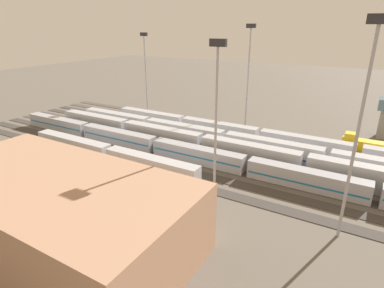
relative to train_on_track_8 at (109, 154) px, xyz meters
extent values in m
plane|color=#60594F|center=(-15.73, -20.00, -2.03)|extent=(400.00, 400.00, 0.00)
cube|color=#4C443D|center=(-15.73, -40.00, -1.97)|extent=(140.00, 2.80, 0.12)
cube|color=#4C443D|center=(-15.73, -35.00, -1.97)|extent=(140.00, 2.80, 0.12)
cube|color=#3D3833|center=(-15.73, -30.00, -1.97)|extent=(140.00, 2.80, 0.12)
cube|color=#3D3833|center=(-15.73, -25.00, -1.97)|extent=(140.00, 2.80, 0.12)
cube|color=#3D3833|center=(-15.73, -20.00, -1.97)|extent=(140.00, 2.80, 0.12)
cube|color=#4C443D|center=(-15.73, -15.00, -1.97)|extent=(140.00, 2.80, 0.12)
cube|color=#3D3833|center=(-15.73, -10.00, -1.97)|extent=(140.00, 2.80, 0.12)
cube|color=#3D3833|center=(-15.73, -5.00, -1.97)|extent=(140.00, 2.80, 0.12)
cube|color=#3D3833|center=(-15.73, 0.00, -1.97)|extent=(140.00, 2.80, 0.12)
cube|color=#B7BABF|center=(-12.10, 0.00, -0.01)|extent=(23.00, 3.00, 3.80)
cube|color=black|center=(-12.10, 0.00, 0.11)|extent=(22.40, 3.06, 0.36)
cube|color=#B7BABF|center=(12.10, 0.00, -0.01)|extent=(23.00, 3.00, 3.80)
cube|color=black|center=(12.10, 0.00, 0.07)|extent=(22.40, 3.06, 0.36)
cube|color=#A8AAB2|center=(-42.04, -10.00, -0.01)|extent=(23.00, 3.00, 3.80)
cube|color=#1E6B9E|center=(-42.04, -10.00, -0.43)|extent=(22.40, 3.06, 0.36)
cube|color=#A8AAB2|center=(-17.84, -10.00, -0.01)|extent=(23.00, 3.00, 3.80)
cube|color=#1E6B9E|center=(-17.84, -10.00, 0.06)|extent=(22.40, 3.06, 0.36)
cube|color=#A8AAB2|center=(6.36, -10.00, -0.01)|extent=(23.00, 3.00, 3.80)
cube|color=#1E6B9E|center=(6.36, -10.00, 0.04)|extent=(22.40, 3.06, 0.36)
cube|color=#A8AAB2|center=(30.56, -10.00, -0.01)|extent=(23.00, 3.00, 3.80)
cube|color=#1E6B9E|center=(30.56, -10.00, -0.03)|extent=(22.40, 3.06, 0.36)
cube|color=#B7BABF|center=(-37.83, -30.00, -0.01)|extent=(23.00, 3.00, 3.80)
cube|color=#B7BABF|center=(-13.63, -30.00, -0.01)|extent=(23.00, 3.00, 3.80)
cube|color=#B7BABF|center=(10.57, -30.00, -0.01)|extent=(23.00, 3.00, 3.80)
cube|color=gold|center=(-50.61, -35.00, -0.11)|extent=(10.00, 3.00, 3.60)
cube|color=gold|center=(-47.61, -35.00, 2.39)|extent=(3.00, 2.70, 1.40)
cube|color=#B7BABF|center=(-52.67, -15.00, 0.59)|extent=(23.00, 3.00, 5.00)
cube|color=#B7BABF|center=(-28.47, -15.00, 0.59)|extent=(23.00, 3.00, 5.00)
cube|color=#B7BABF|center=(-4.27, -15.00, 0.59)|extent=(23.00, 3.00, 5.00)
cube|color=#B7BABF|center=(19.93, -15.00, 0.59)|extent=(23.00, 3.00, 5.00)
cube|color=#B7BABF|center=(-32.20, -20.00, 0.59)|extent=(23.00, 3.00, 5.00)
cube|color=#285193|center=(-32.20, -20.00, 0.13)|extent=(22.40, 3.06, 0.36)
cube|color=#B7BABF|center=(-8.00, -20.00, 0.59)|extent=(23.00, 3.00, 5.00)
cube|color=#285193|center=(-8.00, -20.00, -0.10)|extent=(22.40, 3.06, 0.36)
cube|color=#B7BABF|center=(16.20, -20.00, 0.59)|extent=(23.00, 3.00, 5.00)
cube|color=#285193|center=(16.20, -20.00, 0.69)|extent=(22.40, 3.06, 0.36)
cylinder|color=#9EA0A5|center=(-16.75, -42.91, 12.61)|extent=(0.44, 0.44, 29.27)
cube|color=#262628|center=(-16.75, -42.91, 27.84)|extent=(2.80, 0.70, 1.20)
cylinder|color=#9EA0A5|center=(-28.15, 2.00, 11.39)|extent=(0.44, 0.44, 26.84)
cube|color=#262628|center=(-28.15, 2.00, 25.41)|extent=(2.80, 0.70, 1.20)
cylinder|color=#9EA0A5|center=(22.35, -43.07, 11.23)|extent=(0.44, 0.44, 26.52)
cube|color=#262628|center=(22.35, -43.07, 25.09)|extent=(2.80, 0.70, 1.20)
cylinder|color=#9EA0A5|center=(-49.60, 2.87, 13.01)|extent=(0.44, 0.44, 30.08)
cube|color=#262628|center=(-49.60, 2.87, 28.65)|extent=(2.80, 0.70, 1.20)
cube|color=tan|center=(-14.33, 24.94, 3.17)|extent=(40.89, 20.29, 10.40)
camera|label=1|loc=(-50.60, 48.51, 27.90)|focal=29.49mm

